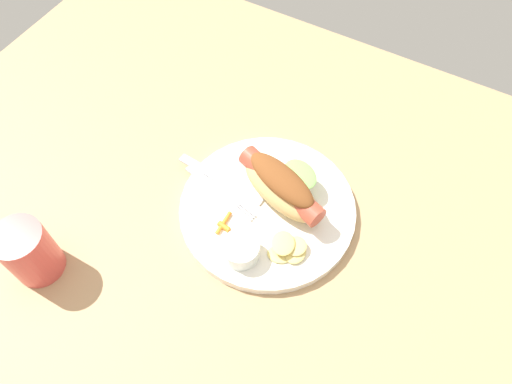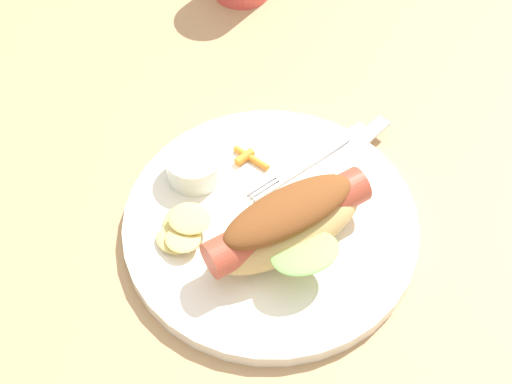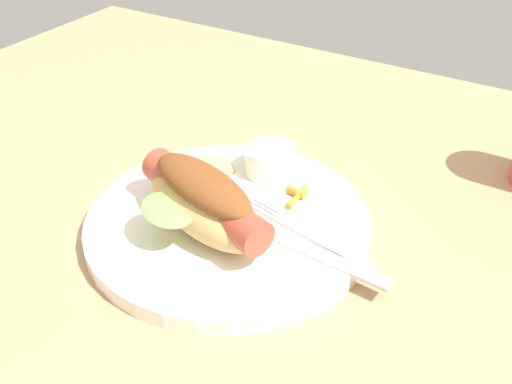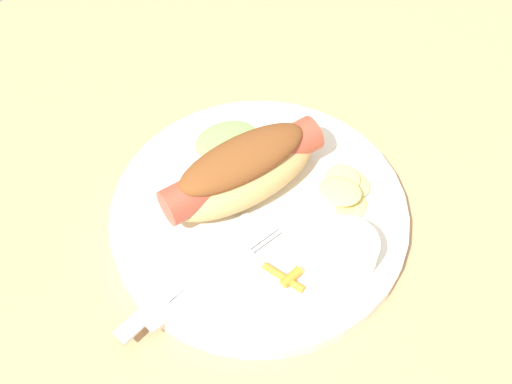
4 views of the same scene
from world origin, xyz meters
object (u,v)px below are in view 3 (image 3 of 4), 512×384
Objects in this scene: plate at (228,223)px; hot_dog at (203,201)px; fork at (310,235)px; sauce_ramekin at (271,161)px; knife at (308,250)px; chips_pile at (206,166)px; carrot_garnish at (297,195)px.

hot_dog reaches higher than plate.
hot_dog reaches higher than fork.
sauce_ramekin is at bearing -29.03° from fork.
fork is (8.53, -7.55, -1.23)cm from sauce_ramekin.
fork reaches higher than plate.
hot_dog is at bearing 15.38° from knife.
sauce_ramekin reaches higher than plate.
fork is (8.05, 1.35, 1.00)cm from plate.
carrot_garnish is at bearing 5.03° from chips_pile.
knife is 2.61× the size of chips_pile.
fork is 0.90× the size of knife.
sauce_ramekin is at bearing -73.26° from hot_dog.
knife is (9.38, -9.59, -1.25)cm from sauce_ramekin.
fork is at bearing -137.46° from hot_dog.
hot_dog reaches higher than knife.
fork and knife have the same top height.
fork is at bearing -50.68° from carrot_garnish.
chips_pile is at bearing -147.22° from sauce_ramekin.
carrot_garnish is at bearing -50.61° from knife.
fork is 6.19cm from carrot_garnish.
carrot_garnish reaches higher than fork.
hot_dog is 11.62cm from sauce_ramekin.
sauce_ramekin reaches higher than carrot_garnish.
knife is at bearing -55.02° from carrot_garnish.
sauce_ramekin is at bearing 149.01° from carrot_garnish.
knife is 3.86× the size of carrot_garnish.
hot_dog is 1.13× the size of fork.
chips_pile is at bearing -17.00° from knife.
chips_pile reaches higher than plate.
fork is 2.35× the size of chips_pile.
sauce_ramekin is 0.38× the size of fork.
sauce_ramekin reaches higher than chips_pile.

